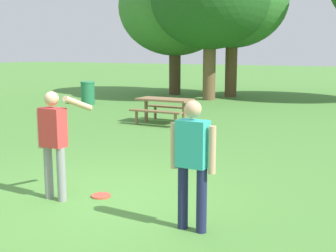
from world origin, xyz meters
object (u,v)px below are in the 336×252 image
trash_can_further_along (88,93)px  tree_tall_left (175,8)px  frisbee (101,196)px  person_thrower (193,157)px  picnic_table_near (165,105)px  person_catcher (54,137)px  tree_far_right (233,1)px

trash_can_further_along → tree_tall_left: bearing=77.2°
frisbee → trash_can_further_along: 11.90m
person_thrower → picnic_table_near: (-4.18, 7.07, -0.38)m
picnic_table_near → person_catcher: bearing=-74.9°
trash_can_further_along → tree_tall_left: (1.25, 5.49, 3.83)m
tree_tall_left → tree_far_right: tree_far_right is taller
tree_far_right → tree_tall_left: bearing=-174.5°
person_thrower → tree_far_right: tree_far_right is taller
tree_tall_left → picnic_table_near: bearing=-65.0°
person_thrower → tree_tall_left: (-8.00, 15.25, 3.37)m
tree_tall_left → frisbee: bearing=-67.1°
trash_can_further_along → tree_far_right: 8.17m
person_catcher → trash_can_further_along: 11.90m
trash_can_further_along → tree_tall_left: size_ratio=0.14×
picnic_table_near → tree_tall_left: size_ratio=0.25×
tree_far_right → person_catcher: bearing=-79.7°
tree_far_right → person_thrower: bearing=-71.8°
trash_can_further_along → person_catcher: bearing=-54.3°
picnic_table_near → tree_tall_left: tree_tall_left is taller
person_catcher → frisbee: 1.16m
person_catcher → trash_can_further_along: (-6.94, 9.66, -0.48)m
tree_far_right → trash_can_further_along: bearing=-125.7°
frisbee → picnic_table_near: 7.01m
frisbee → picnic_table_near: picnic_table_near is taller
person_thrower → tree_far_right: bearing=108.2°
frisbee → trash_can_further_along: trash_can_further_along is taller
person_thrower → trash_can_further_along: 13.45m
frisbee → tree_far_right: size_ratio=0.04×
person_catcher → frisbee: size_ratio=5.51×
person_catcher → tree_tall_left: tree_tall_left is taller
person_thrower → tree_far_right: size_ratio=0.24×
person_thrower → tree_tall_left: tree_tall_left is taller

